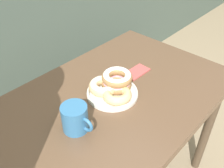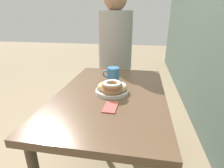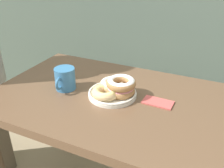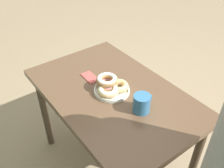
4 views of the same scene
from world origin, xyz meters
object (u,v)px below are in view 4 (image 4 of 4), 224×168
dining_table (112,102)px  napkin (90,77)px  donut_plate (110,86)px  coffee_mug (142,103)px

dining_table → napkin: 0.23m
donut_plate → napkin: bearing=6.7°
donut_plate → coffee_mug: (-0.24, -0.04, 0.02)m
dining_table → napkin: (0.20, 0.03, 0.09)m
donut_plate → coffee_mug: coffee_mug is taller
dining_table → napkin: size_ratio=8.32×
dining_table → coffee_mug: bearing=-173.2°
donut_plate → coffee_mug: bearing=-171.3°
coffee_mug → napkin: coffee_mug is taller
dining_table → napkin: napkin is taller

